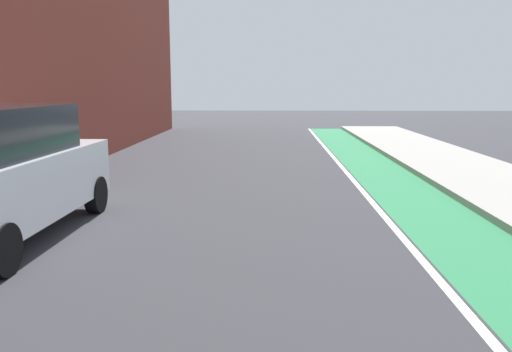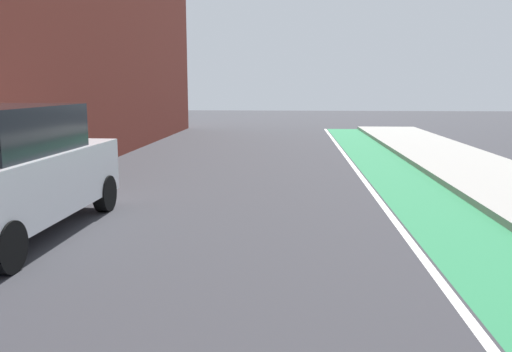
% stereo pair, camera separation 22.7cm
% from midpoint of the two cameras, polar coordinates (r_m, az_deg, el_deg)
% --- Properties ---
extents(ground_plane, '(84.56, 84.56, 0.00)m').
position_cam_midpoint_polar(ground_plane, '(7.68, -4.41, -7.55)').
color(ground_plane, '#38383D').
extents(bike_lane_paint, '(1.60, 38.44, 0.00)m').
position_cam_midpoint_polar(bike_lane_paint, '(9.96, 17.87, -3.98)').
color(bike_lane_paint, '#2D8451').
rests_on(bike_lane_paint, ground).
extents(lane_divider_stripe, '(0.12, 38.44, 0.00)m').
position_cam_midpoint_polar(lane_divider_stripe, '(9.75, 12.77, -4.04)').
color(lane_divider_stripe, white).
rests_on(lane_divider_stripe, ground).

